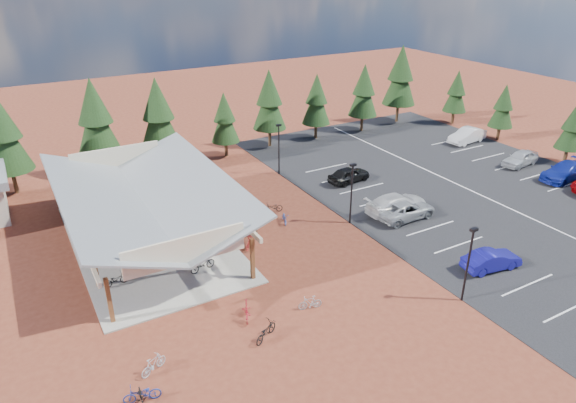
{
  "coord_description": "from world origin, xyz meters",
  "views": [
    {
      "loc": [
        -17.6,
        -27.66,
        19.48
      ],
      "look_at": [
        0.83,
        4.83,
        1.73
      ],
      "focal_mm": 32.0,
      "sensor_mm": 36.0,
      "label": 1
    }
  ],
  "objects_px": {
    "trash_bin_1": "(239,227)",
    "bike_4": "(202,264)",
    "bike_11": "(247,310)",
    "car_4": "(349,175)",
    "bike_8": "(142,398)",
    "car_8": "(520,158)",
    "bike_16": "(273,208)",
    "car_1": "(491,260)",
    "lamp_post_2": "(279,146)",
    "bike_pavilion": "(144,196)",
    "bike_7": "(149,195)",
    "bike_3": "(106,205)",
    "bike_9": "(153,364)",
    "bike_12": "(266,331)",
    "bike_10": "(142,394)",
    "bike_5": "(186,236)",
    "bike_2": "(94,236)",
    "bike_13": "(310,303)",
    "lamp_post_0": "(469,260)",
    "lamp_post_1": "(352,189)",
    "car_7": "(565,171)",
    "bike_15": "(250,241)",
    "bike_0": "(116,280)",
    "bike_1": "(112,256)",
    "car_3": "(397,204)",
    "trash_bin_0": "(254,231)",
    "car_2": "(406,210)",
    "bike_14": "(285,218)",
    "bike_6": "(174,208)",
    "car_9": "(467,136)"
  },
  "relations": [
    {
      "from": "bike_15",
      "to": "car_3",
      "type": "distance_m",
      "value": 13.27
    },
    {
      "from": "bike_11",
      "to": "lamp_post_2",
      "type": "bearing_deg",
      "value": 79.9
    },
    {
      "from": "lamp_post_2",
      "to": "bike_5",
      "type": "height_order",
      "value": "lamp_post_2"
    },
    {
      "from": "bike_12",
      "to": "car_1",
      "type": "distance_m",
      "value": 16.84
    },
    {
      "from": "bike_10",
      "to": "lamp_post_0",
      "type": "bearing_deg",
      "value": 96.67
    },
    {
      "from": "bike_7",
      "to": "car_1",
      "type": "xyz_separation_m",
      "value": [
        17.4,
        -22.65,
        0.17
      ]
    },
    {
      "from": "bike_0",
      "to": "bike_12",
      "type": "relative_size",
      "value": 0.83
    },
    {
      "from": "bike_2",
      "to": "bike_13",
      "type": "height_order",
      "value": "bike_2"
    },
    {
      "from": "lamp_post_1",
      "to": "car_2",
      "type": "relative_size",
      "value": 0.97
    },
    {
      "from": "lamp_post_2",
      "to": "car_7",
      "type": "bearing_deg",
      "value": -32.43
    },
    {
      "from": "bike_pavilion",
      "to": "bike_15",
      "type": "xyz_separation_m",
      "value": [
        6.25,
        -4.52,
        -3.28
      ]
    },
    {
      "from": "bike_0",
      "to": "bike_5",
      "type": "height_order",
      "value": "bike_5"
    },
    {
      "from": "bike_pavilion",
      "to": "bike_7",
      "type": "bearing_deg",
      "value": 74.54
    },
    {
      "from": "lamp_post_0",
      "to": "bike_8",
      "type": "relative_size",
      "value": 2.99
    },
    {
      "from": "lamp_post_0",
      "to": "car_1",
      "type": "bearing_deg",
      "value": 20.0
    },
    {
      "from": "bike_pavilion",
      "to": "bike_0",
      "type": "bearing_deg",
      "value": -126.96
    },
    {
      "from": "trash_bin_1",
      "to": "bike_4",
      "type": "bearing_deg",
      "value": -139.46
    },
    {
      "from": "lamp_post_2",
      "to": "bike_11",
      "type": "height_order",
      "value": "lamp_post_2"
    },
    {
      "from": "bike_9",
      "to": "bike_14",
      "type": "height_order",
      "value": "bike_9"
    },
    {
      "from": "bike_3",
      "to": "bike_8",
      "type": "relative_size",
      "value": 0.9
    },
    {
      "from": "car_4",
      "to": "car_9",
      "type": "relative_size",
      "value": 0.86
    },
    {
      "from": "bike_10",
      "to": "car_3",
      "type": "bearing_deg",
      "value": 123.81
    },
    {
      "from": "bike_4",
      "to": "bike_10",
      "type": "xyz_separation_m",
      "value": [
        -6.68,
        -9.35,
        -0.12
      ]
    },
    {
      "from": "lamp_post_1",
      "to": "bike_14",
      "type": "xyz_separation_m",
      "value": [
        -4.58,
        2.65,
        -2.54
      ]
    },
    {
      "from": "bike_5",
      "to": "car_1",
      "type": "distance_m",
      "value": 21.94
    },
    {
      "from": "lamp_post_0",
      "to": "bike_0",
      "type": "distance_m",
      "value": 22.38
    },
    {
      "from": "lamp_post_1",
      "to": "bike_12",
      "type": "relative_size",
      "value": 2.7
    },
    {
      "from": "bike_12",
      "to": "bike_5",
      "type": "bearing_deg",
      "value": -28.44
    },
    {
      "from": "bike_16",
      "to": "car_4",
      "type": "distance_m",
      "value": 9.64
    },
    {
      "from": "bike_8",
      "to": "car_8",
      "type": "height_order",
      "value": "car_8"
    },
    {
      "from": "bike_2",
      "to": "bike_8",
      "type": "distance_m",
      "value": 17.44
    },
    {
      "from": "bike_10",
      "to": "car_2",
      "type": "relative_size",
      "value": 0.34
    },
    {
      "from": "bike_0",
      "to": "bike_6",
      "type": "distance_m",
      "value": 10.63
    },
    {
      "from": "bike_4",
      "to": "bike_10",
      "type": "distance_m",
      "value": 11.49
    },
    {
      "from": "trash_bin_0",
      "to": "car_2",
      "type": "relative_size",
      "value": 0.17
    },
    {
      "from": "car_8",
      "to": "bike_9",
      "type": "bearing_deg",
      "value": -82.49
    },
    {
      "from": "bike_14",
      "to": "car_3",
      "type": "xyz_separation_m",
      "value": [
        9.07,
        -3.11,
        0.42
      ]
    },
    {
      "from": "bike_7",
      "to": "car_7",
      "type": "distance_m",
      "value": 39.39
    },
    {
      "from": "lamp_post_0",
      "to": "bike_11",
      "type": "height_order",
      "value": "lamp_post_0"
    },
    {
      "from": "bike_4",
      "to": "bike_6",
      "type": "xyz_separation_m",
      "value": [
        1.07,
        9.46,
        -0.06
      ]
    },
    {
      "from": "bike_16",
      "to": "car_1",
      "type": "distance_m",
      "value": 17.61
    },
    {
      "from": "car_1",
      "to": "bike_4",
      "type": "bearing_deg",
      "value": 70.13
    },
    {
      "from": "bike_5",
      "to": "car_2",
      "type": "xyz_separation_m",
      "value": [
        17.13,
        -4.94,
        0.12
      ]
    },
    {
      "from": "bike_3",
      "to": "car_2",
      "type": "xyz_separation_m",
      "value": [
        21.18,
        -13.6,
        0.21
      ]
    },
    {
      "from": "lamp_post_1",
      "to": "car_7",
      "type": "height_order",
      "value": "lamp_post_1"
    },
    {
      "from": "trash_bin_0",
      "to": "bike_pavilion",
      "type": "bearing_deg",
      "value": 156.97
    },
    {
      "from": "bike_13",
      "to": "bike_15",
      "type": "relative_size",
      "value": 0.83
    },
    {
      "from": "bike_11",
      "to": "car_4",
      "type": "distance_m",
      "value": 22.23
    },
    {
      "from": "bike_6",
      "to": "car_7",
      "type": "bearing_deg",
      "value": -93.02
    },
    {
      "from": "bike_12",
      "to": "bike_1",
      "type": "bearing_deg",
      "value": -4.71
    }
  ]
}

